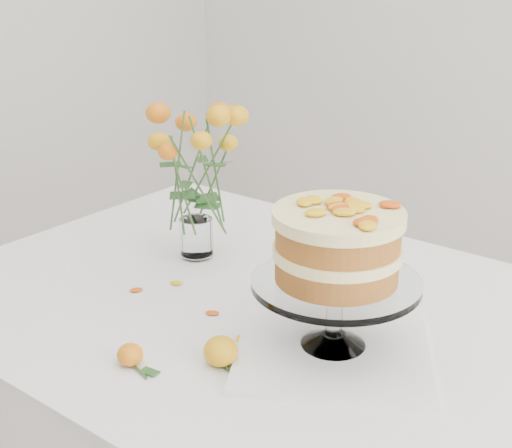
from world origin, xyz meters
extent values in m
cube|color=tan|center=(0.00, 0.00, 0.73)|extent=(1.40, 0.90, 0.04)
cylinder|color=tan|center=(-0.62, 0.37, 0.35)|extent=(0.06, 0.06, 0.71)
cube|color=white|center=(0.00, 0.00, 0.75)|extent=(1.42, 0.92, 0.01)
cube|color=white|center=(0.00, 0.46, 0.65)|extent=(1.42, 0.01, 0.20)
cube|color=white|center=(-0.71, 0.00, 0.65)|extent=(0.01, 0.92, 0.20)
cube|color=white|center=(0.12, -0.07, 0.76)|extent=(0.43, 0.43, 0.01)
cylinder|color=white|center=(0.12, -0.07, 0.83)|extent=(0.03, 0.03, 0.09)
cylinder|color=white|center=(0.12, -0.07, 0.88)|extent=(0.28, 0.28, 0.01)
cylinder|color=#A55E25|center=(0.12, -0.07, 0.91)|extent=(0.21, 0.21, 0.04)
cylinder|color=beige|center=(0.12, -0.07, 0.93)|extent=(0.22, 0.22, 0.02)
cylinder|color=#A55E25|center=(0.12, -0.07, 0.96)|extent=(0.21, 0.21, 0.04)
cylinder|color=beige|center=(0.12, -0.07, 0.99)|extent=(0.23, 0.23, 0.02)
cylinder|color=white|center=(-0.32, 0.08, 0.76)|extent=(0.06, 0.06, 0.01)
cylinder|color=white|center=(-0.32, 0.08, 0.80)|extent=(0.07, 0.07, 0.08)
ellipsoid|color=orange|center=(0.00, -0.22, 0.78)|extent=(0.06, 0.06, 0.05)
cylinder|color=#315723|center=(0.04, -0.23, 0.76)|extent=(0.07, 0.03, 0.01)
ellipsoid|color=orange|center=(-0.11, -0.31, 0.77)|extent=(0.04, 0.04, 0.04)
cylinder|color=#315723|center=(-0.08, -0.32, 0.76)|extent=(0.05, 0.02, 0.00)
ellipsoid|color=#F2B10F|center=(-0.12, -0.10, 0.76)|extent=(0.03, 0.02, 0.00)
ellipsoid|color=#F2B10F|center=(-0.02, -0.14, 0.76)|extent=(0.03, 0.02, 0.00)
ellipsoid|color=#F2B10F|center=(0.02, -0.18, 0.76)|extent=(0.03, 0.02, 0.00)
ellipsoid|color=#F2B10F|center=(-0.26, -0.05, 0.76)|extent=(0.03, 0.02, 0.00)
ellipsoid|color=#F2B10F|center=(-0.30, -0.12, 0.76)|extent=(0.03, 0.02, 0.00)
camera|label=1|loc=(0.65, -0.96, 1.38)|focal=50.00mm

